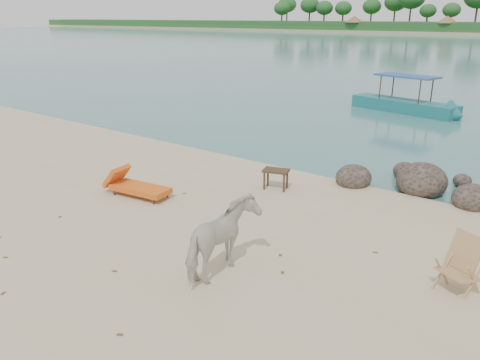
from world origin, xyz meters
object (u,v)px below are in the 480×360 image
at_px(side_table, 276,180).
at_px(cow, 222,241).
at_px(boulders, 439,188).
at_px(deck_chair, 459,268).
at_px(boat_near, 406,81).
at_px(lounge_chair, 140,186).

bearing_deg(side_table, cow, -85.41).
relative_size(boulders, deck_chair, 6.34).
height_order(deck_chair, boat_near, boat_near).
xyz_separation_m(side_table, boat_near, (-1.13, 13.68, 1.21)).
xyz_separation_m(lounge_chair, boat_near, (1.45, 16.33, 1.18)).
bearing_deg(lounge_chair, deck_chair, -6.12).
xyz_separation_m(boulders, cow, (-2.00, -6.81, 0.52)).
bearing_deg(boat_near, boulders, -54.65).
height_order(boulders, boat_near, boat_near).
xyz_separation_m(boulders, side_table, (-3.72, -2.37, 0.09)).
distance_m(deck_chair, boat_near, 17.36).
relative_size(lounge_chair, boat_near, 0.34).
bearing_deg(boat_near, cow, -68.94).
xyz_separation_m(boulders, deck_chair, (1.61, -4.77, 0.30)).
xyz_separation_m(cow, deck_chair, (3.61, 2.04, -0.22)).
bearing_deg(side_table, boulders, 15.88).
distance_m(lounge_chair, deck_chair, 7.91).
relative_size(boulders, boat_near, 1.02).
relative_size(side_table, boat_near, 0.11).
distance_m(boulders, deck_chair, 5.04).
relative_size(cow, lounge_chair, 0.82).
height_order(lounge_chair, boat_near, boat_near).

